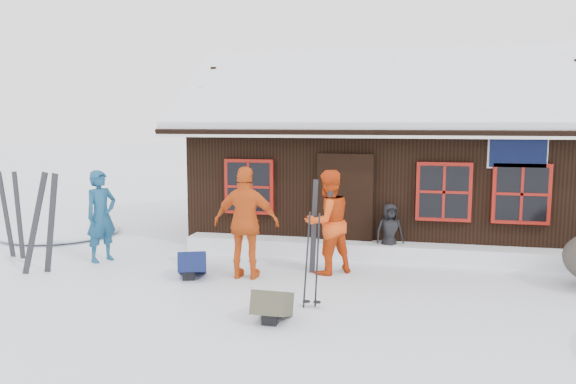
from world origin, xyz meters
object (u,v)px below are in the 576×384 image
object	(u,v)px
skier_orange_left	(328,222)
backpack_olive	(272,309)
skier_crouched	(389,232)
ski_pair_left	(43,224)
skier_teal	(101,216)
backpack_blue	(192,268)
skier_orange_right	(246,223)
ski_poles	(312,262)

from	to	relation	value
skier_orange_left	backpack_olive	size ratio (longest dim) A/B	3.08
skier_crouched	ski_pair_left	world-z (taller)	ski_pair_left
skier_teal	backpack_blue	bearing A→B (deg)	-82.94
skier_teal	backpack_blue	world-z (taller)	skier_teal
backpack_olive	skier_orange_right	bearing A→B (deg)	117.77
skier_orange_right	ski_poles	size ratio (longest dim) A/B	1.34
ski_pair_left	ski_poles	bearing A→B (deg)	-11.57
ski_poles	skier_crouched	bearing A→B (deg)	72.15
backpack_blue	skier_teal	bearing A→B (deg)	141.29
skier_crouched	ski_pair_left	distance (m)	6.38
ski_pair_left	ski_poles	distance (m)	5.03
skier_crouched	backpack_olive	bearing A→B (deg)	-130.52
skier_orange_left	ski_pair_left	distance (m)	5.04
ski_pair_left	backpack_blue	xyz separation A→B (m)	(2.67, 0.32, -0.73)
skier_crouched	ski_pair_left	xyz separation A→B (m)	(-5.95, -2.28, 0.33)
skier_crouched	backpack_blue	world-z (taller)	skier_crouched
skier_orange_left	backpack_blue	world-z (taller)	skier_orange_left
ski_pair_left	ski_poles	world-z (taller)	ski_pair_left
ski_pair_left	ski_poles	xyz separation A→B (m)	(4.97, -0.76, -0.21)
skier_crouched	backpack_olive	world-z (taller)	skier_crouched
skier_orange_right	backpack_blue	xyz separation A→B (m)	(-0.93, -0.18, -0.80)
ski_pair_left	backpack_olive	world-z (taller)	ski_pair_left
ski_pair_left	skier_orange_right	bearing A→B (deg)	5.14
ski_pair_left	backpack_blue	distance (m)	2.78
ski_pair_left	skier_teal	bearing A→B (deg)	60.31
skier_orange_right	backpack_olive	world-z (taller)	skier_orange_right
ski_pair_left	backpack_olive	distance (m)	4.82
skier_orange_right	backpack_olive	bearing A→B (deg)	113.76
skier_teal	skier_crouched	bearing A→B (deg)	-51.73
skier_orange_right	ski_poles	bearing A→B (deg)	134.93
backpack_olive	backpack_blue	bearing A→B (deg)	138.60
skier_teal	backpack_olive	xyz separation A→B (m)	(4.02, -2.46, -0.72)
skier_teal	skier_crouched	xyz separation A→B (m)	(5.43, 1.25, -0.32)
skier_crouched	backpack_olive	size ratio (longest dim) A/B	1.87
skier_orange_right	ski_pair_left	size ratio (longest dim) A/B	1.04
skier_orange_right	ski_pair_left	bearing A→B (deg)	5.64
skier_orange_left	skier_orange_right	distance (m)	1.45
skier_orange_right	ski_pair_left	xyz separation A→B (m)	(-3.60, -0.50, -0.07)
skier_orange_left	backpack_blue	size ratio (longest dim) A/B	2.95
ski_pair_left	backpack_olive	size ratio (longest dim) A/B	3.11
backpack_blue	backpack_olive	bearing A→B (deg)	-63.56
skier_teal	backpack_blue	size ratio (longest dim) A/B	2.82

